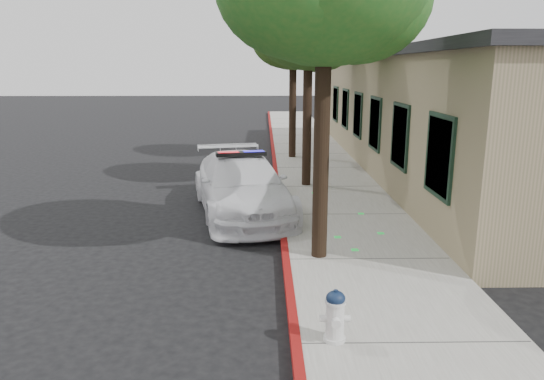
{
  "coord_description": "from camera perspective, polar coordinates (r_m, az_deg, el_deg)",
  "views": [
    {
      "loc": [
        -0.36,
        -8.95,
        3.67
      ],
      "look_at": [
        -0.18,
        1.72,
        1.08
      ],
      "focal_mm": 33.33,
      "sensor_mm": 36.0,
      "label": 1
    }
  ],
  "objects": [
    {
      "name": "police_car",
      "position": [
        12.87,
        -3.46,
        0.54
      ],
      "size": [
        3.14,
        5.53,
        1.63
      ],
      "rotation": [
        0.0,
        0.0,
        0.21
      ],
      "color": "white",
      "rests_on": "ground"
    },
    {
      "name": "street_tree_far",
      "position": [
        20.27,
        2.55,
        16.88
      ],
      "size": [
        3.43,
        3.31,
        6.21
      ],
      "rotation": [
        0.0,
        0.0,
        0.08
      ],
      "color": "black",
      "rests_on": "sidewalk"
    },
    {
      "name": "street_tree_mid",
      "position": [
        15.35,
        4.16,
        17.87
      ],
      "size": [
        3.24,
        3.34,
        6.18
      ],
      "rotation": [
        0.0,
        0.0,
        0.28
      ],
      "color": "black",
      "rests_on": "sidewalk"
    },
    {
      "name": "sidewalk",
      "position": [
        12.63,
        8.02,
        -3.03
      ],
      "size": [
        3.2,
        60.0,
        0.15
      ],
      "primitive_type": "cube",
      "color": "gray",
      "rests_on": "ground"
    },
    {
      "name": "ground",
      "position": [
        9.68,
        1.25,
        -8.65
      ],
      "size": [
        120.0,
        120.0,
        0.0
      ],
      "primitive_type": "plane",
      "color": "black",
      "rests_on": "ground"
    },
    {
      "name": "fire_hydrant",
      "position": [
        6.87,
        7.14,
        -13.88
      ],
      "size": [
        0.41,
        0.35,
        0.72
      ],
      "rotation": [
        0.0,
        0.0,
        -0.05
      ],
      "color": "silver",
      "rests_on": "sidewalk"
    },
    {
      "name": "clapboard_building",
      "position": [
        19.35,
        20.65,
        8.21
      ],
      "size": [
        7.3,
        20.89,
        4.24
      ],
      "color": "#948061",
      "rests_on": "ground"
    },
    {
      "name": "red_curb",
      "position": [
        12.48,
        1.01,
        -3.07
      ],
      "size": [
        0.14,
        60.0,
        0.16
      ],
      "primitive_type": "cube",
      "color": "maroon",
      "rests_on": "ground"
    }
  ]
}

